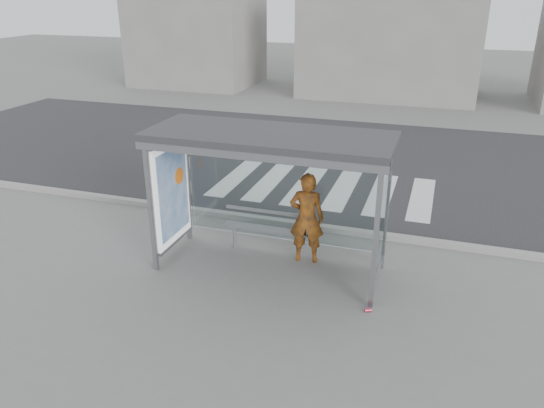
{
  "coord_description": "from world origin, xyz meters",
  "views": [
    {
      "loc": [
        2.79,
        -8.3,
        4.95
      ],
      "look_at": [
        -0.01,
        0.2,
        1.23
      ],
      "focal_mm": 35.0,
      "sensor_mm": 36.0,
      "label": 1
    }
  ],
  "objects_px": {
    "soda_can": "(368,310)",
    "bus_shelter": "(250,165)",
    "bench": "(266,228)",
    "person": "(307,218)"
  },
  "relations": [
    {
      "from": "bus_shelter",
      "to": "person",
      "type": "bearing_deg",
      "value": 26.47
    },
    {
      "from": "person",
      "to": "bench",
      "type": "xyz_separation_m",
      "value": [
        -0.83,
        0.06,
        -0.37
      ]
    },
    {
      "from": "person",
      "to": "bench",
      "type": "height_order",
      "value": "person"
    },
    {
      "from": "person",
      "to": "soda_can",
      "type": "distance_m",
      "value": 2.17
    },
    {
      "from": "bus_shelter",
      "to": "bench",
      "type": "distance_m",
      "value": 1.55
    },
    {
      "from": "soda_can",
      "to": "bus_shelter",
      "type": "bearing_deg",
      "value": 158.66
    },
    {
      "from": "bus_shelter",
      "to": "person",
      "type": "distance_m",
      "value": 1.51
    },
    {
      "from": "bench",
      "to": "soda_can",
      "type": "height_order",
      "value": "bench"
    },
    {
      "from": "bus_shelter",
      "to": "bench",
      "type": "height_order",
      "value": "bus_shelter"
    },
    {
      "from": "person",
      "to": "bench",
      "type": "distance_m",
      "value": 0.91
    }
  ]
}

